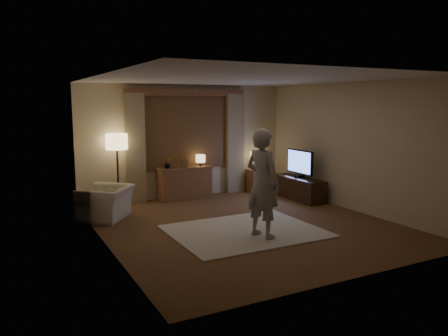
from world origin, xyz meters
TOP-DOWN VIEW (x-y plane):
  - room at (0.00, 0.50)m, footprint 5.04×5.54m
  - rug at (-0.23, -0.37)m, footprint 2.50×2.00m
  - sideboard at (-0.15, 2.50)m, footprint 1.20×0.40m
  - picture_frame at (-0.15, 2.50)m, footprint 0.16×0.02m
  - plant at (-0.55, 2.50)m, footprint 0.17×0.13m
  - table_lamp_sideboard at (0.25, 2.50)m, footprint 0.22×0.22m
  - floor_lamp at (-1.67, 2.50)m, footprint 0.45×0.45m
  - armchair at (-2.15, 1.55)m, footprint 1.25×1.27m
  - side_table at (1.74, 2.45)m, footprint 0.40×0.40m
  - table_lamp_side at (1.74, 2.45)m, footprint 0.30×0.30m
  - tv_stand at (2.15, 1.25)m, footprint 0.45×1.40m
  - tv at (2.15, 1.25)m, footprint 0.21×0.88m
  - person at (-0.14, -0.78)m, footprint 0.59×0.74m

SIDE VIEW (x-z plane):
  - rug at x=-0.23m, z-range 0.00..0.02m
  - tv_stand at x=2.15m, z-range 0.00..0.50m
  - side_table at x=1.74m, z-range 0.00..0.56m
  - armchair at x=-2.15m, z-range 0.00..0.62m
  - sideboard at x=-0.15m, z-range 0.00..0.70m
  - picture_frame at x=-0.15m, z-range 0.70..0.90m
  - tv at x=2.15m, z-range 0.53..1.17m
  - plant at x=-0.55m, z-range 0.70..1.00m
  - table_lamp_side at x=1.74m, z-range 0.65..1.09m
  - table_lamp_sideboard at x=0.25m, z-range 0.75..1.05m
  - person at x=-0.14m, z-range 0.02..1.79m
  - floor_lamp at x=-1.67m, z-range 0.52..2.07m
  - room at x=0.00m, z-range 0.01..2.65m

